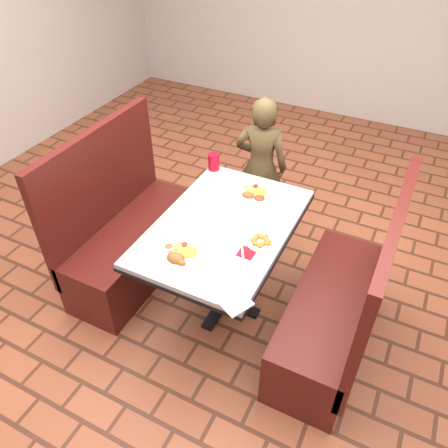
{
  "coord_description": "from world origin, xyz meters",
  "views": [
    {
      "loc": [
        0.95,
        -1.9,
        2.49
      ],
      "look_at": [
        0.0,
        0.0,
        0.75
      ],
      "focal_mm": 35.0,
      "sensor_mm": 36.0,
      "label": 1
    }
  ],
  "objects_px": {
    "booth_bench_right": "(338,312)",
    "far_dinner_plate": "(255,192)",
    "dining_table": "(224,236)",
    "red_tumbler": "(214,162)",
    "booth_bench_left": "(129,237)",
    "plantain_plate": "(261,242)",
    "diner_person": "(261,167)",
    "near_dinner_plate": "(181,253)"
  },
  "relations": [
    {
      "from": "dining_table",
      "to": "diner_person",
      "type": "height_order",
      "value": "diner_person"
    },
    {
      "from": "dining_table",
      "to": "plantain_plate",
      "type": "relative_size",
      "value": 6.7
    },
    {
      "from": "booth_bench_right",
      "to": "near_dinner_plate",
      "type": "distance_m",
      "value": 1.06
    },
    {
      "from": "booth_bench_right",
      "to": "red_tumbler",
      "type": "height_order",
      "value": "booth_bench_right"
    },
    {
      "from": "plantain_plate",
      "to": "near_dinner_plate",
      "type": "bearing_deg",
      "value": -139.82
    },
    {
      "from": "booth_bench_left",
      "to": "plantain_plate",
      "type": "relative_size",
      "value": 6.63
    },
    {
      "from": "far_dinner_plate",
      "to": "plantain_plate",
      "type": "bearing_deg",
      "value": -62.04
    },
    {
      "from": "red_tumbler",
      "to": "dining_table",
      "type": "bearing_deg",
      "value": -56.78
    },
    {
      "from": "booth_bench_left",
      "to": "far_dinner_plate",
      "type": "height_order",
      "value": "booth_bench_left"
    },
    {
      "from": "diner_person",
      "to": "dining_table",
      "type": "bearing_deg",
      "value": 89.42
    },
    {
      "from": "far_dinner_plate",
      "to": "near_dinner_plate",
      "type": "bearing_deg",
      "value": -100.47
    },
    {
      "from": "diner_person",
      "to": "red_tumbler",
      "type": "xyz_separation_m",
      "value": [
        -0.21,
        -0.42,
        0.22
      ]
    },
    {
      "from": "booth_bench_left",
      "to": "red_tumbler",
      "type": "height_order",
      "value": "booth_bench_left"
    },
    {
      "from": "booth_bench_left",
      "to": "dining_table",
      "type": "bearing_deg",
      "value": 0.0
    },
    {
      "from": "dining_table",
      "to": "plantain_plate",
      "type": "height_order",
      "value": "plantain_plate"
    },
    {
      "from": "dining_table",
      "to": "red_tumbler",
      "type": "height_order",
      "value": "red_tumbler"
    },
    {
      "from": "near_dinner_plate",
      "to": "far_dinner_plate",
      "type": "distance_m",
      "value": 0.76
    },
    {
      "from": "booth_bench_right",
      "to": "booth_bench_left",
      "type": "bearing_deg",
      "value": 180.0
    },
    {
      "from": "booth_bench_left",
      "to": "red_tumbler",
      "type": "bearing_deg",
      "value": 51.12
    },
    {
      "from": "plantain_plate",
      "to": "booth_bench_right",
      "type": "bearing_deg",
      "value": 6.8
    },
    {
      "from": "booth_bench_right",
      "to": "far_dinner_plate",
      "type": "bearing_deg",
      "value": 153.49
    },
    {
      "from": "far_dinner_plate",
      "to": "plantain_plate",
      "type": "relative_size",
      "value": 1.41
    },
    {
      "from": "diner_person",
      "to": "near_dinner_plate",
      "type": "bearing_deg",
      "value": 83.15
    },
    {
      "from": "dining_table",
      "to": "booth_bench_left",
      "type": "relative_size",
      "value": 1.01
    },
    {
      "from": "booth_bench_left",
      "to": "plantain_plate",
      "type": "bearing_deg",
      "value": -3.29
    },
    {
      "from": "booth_bench_left",
      "to": "booth_bench_right",
      "type": "bearing_deg",
      "value": 0.0
    },
    {
      "from": "far_dinner_plate",
      "to": "dining_table",
      "type": "bearing_deg",
      "value": -97.19
    },
    {
      "from": "dining_table",
      "to": "booth_bench_left",
      "type": "bearing_deg",
      "value": 180.0
    },
    {
      "from": "plantain_plate",
      "to": "red_tumbler",
      "type": "relative_size",
      "value": 1.44
    },
    {
      "from": "near_dinner_plate",
      "to": "red_tumbler",
      "type": "distance_m",
      "value": 0.96
    },
    {
      "from": "dining_table",
      "to": "booth_bench_left",
      "type": "distance_m",
      "value": 0.86
    },
    {
      "from": "plantain_plate",
      "to": "booth_bench_left",
      "type": "bearing_deg",
      "value": 176.71
    },
    {
      "from": "dining_table",
      "to": "diner_person",
      "type": "bearing_deg",
      "value": 98.69
    },
    {
      "from": "booth_bench_left",
      "to": "booth_bench_right",
      "type": "height_order",
      "value": "same"
    },
    {
      "from": "red_tumbler",
      "to": "booth_bench_left",
      "type": "bearing_deg",
      "value": -128.88
    },
    {
      "from": "booth_bench_right",
      "to": "far_dinner_plate",
      "type": "distance_m",
      "value": 0.95
    },
    {
      "from": "diner_person",
      "to": "plantain_plate",
      "type": "xyz_separation_m",
      "value": [
        0.43,
        -1.03,
        0.17
      ]
    },
    {
      "from": "dining_table",
      "to": "diner_person",
      "type": "relative_size",
      "value": 1.02
    },
    {
      "from": "booth_bench_left",
      "to": "red_tumbler",
      "type": "relative_size",
      "value": 9.57
    },
    {
      "from": "far_dinner_plate",
      "to": "red_tumbler",
      "type": "xyz_separation_m",
      "value": [
        -0.41,
        0.17,
        0.04
      ]
    },
    {
      "from": "dining_table",
      "to": "red_tumbler",
      "type": "relative_size",
      "value": 9.67
    },
    {
      "from": "far_dinner_plate",
      "to": "red_tumbler",
      "type": "distance_m",
      "value": 0.44
    }
  ]
}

